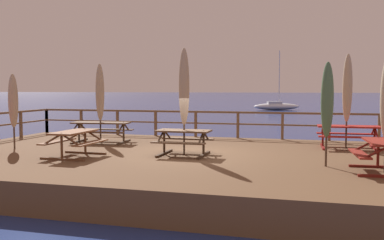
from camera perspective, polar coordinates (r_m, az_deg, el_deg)
ground_plane at (r=13.31m, az=-0.81°, el=-7.84°), size 600.00×600.00×0.00m
wooden_deck at (r=13.23m, az=-0.81°, el=-6.21°), size 16.29×9.52×0.77m
railing_waterside_far at (r=17.54m, az=3.31°, el=0.08°), size 16.09×0.10×1.09m
picnic_table_front_left at (r=12.85m, az=-1.13°, el=-2.32°), size 1.62×1.42×0.78m
picnic_table_front_right at (r=16.25m, az=-12.10°, el=-0.98°), size 2.24×1.59×0.78m
picnic_table_back_left at (r=11.19m, az=24.38°, el=-3.67°), size 1.50×1.70×0.78m
picnic_table_mid_centre at (r=13.01m, az=-15.54°, el=-2.39°), size 1.43×1.66×0.78m
picnic_table_mid_right at (r=15.28m, az=20.23°, el=-1.49°), size 2.05×1.45×0.78m
patio_umbrella_short_front at (r=12.82m, az=-1.09°, el=4.42°), size 0.32×0.32×3.24m
patio_umbrella_short_mid at (r=16.13m, az=-12.23°, el=3.61°), size 0.32×0.32×2.94m
patio_umbrella_tall_mid_right at (r=11.44m, az=17.67°, el=2.56°), size 0.32×0.32×2.70m
patio_umbrella_tall_back_right at (r=15.13m, az=20.10°, el=4.00°), size 0.32×0.32×3.18m
patio_umbrella_tall_mid_left at (r=15.39m, az=-22.84°, el=2.35°), size 0.32×0.32×2.52m
sailboat_distant at (r=56.72m, az=11.25°, el=1.84°), size 6.22×3.53×7.72m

